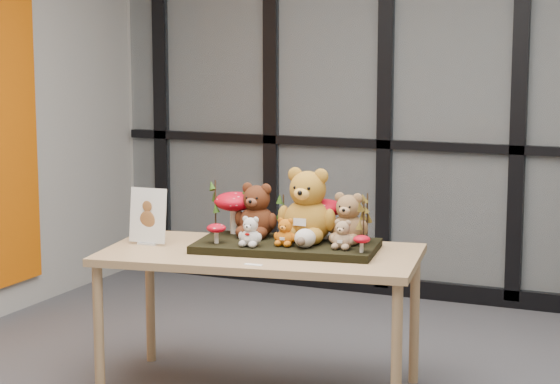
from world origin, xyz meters
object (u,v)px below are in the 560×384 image
at_px(bear_tan_back, 349,215).
at_px(bear_small_yellow, 285,230).
at_px(mushroom_back_right, 324,217).
at_px(diorama_tray, 287,246).
at_px(mushroom_back_left, 235,211).
at_px(bear_beige_small, 343,233).
at_px(plush_cream_hedgehog, 305,237).
at_px(sign_holder, 148,219).
at_px(bear_pooh_yellow, 308,201).
at_px(mushroom_front_left, 216,232).
at_px(bear_white_bow, 251,230).
at_px(mushroom_front_right, 362,243).
at_px(bear_brown_medium, 257,207).
at_px(display_table, 261,264).

relative_size(bear_tan_back, bear_small_yellow, 1.81).
distance_m(bear_tan_back, mushroom_back_right, 0.16).
bearing_deg(diorama_tray, mushroom_back_left, 153.04).
bearing_deg(bear_tan_back, bear_beige_small, -89.20).
xyz_separation_m(bear_tan_back, plush_cream_hedgehog, (-0.15, -0.20, -0.09)).
height_order(plush_cream_hedgehog, mushroom_back_right, mushroom_back_right).
distance_m(bear_beige_small, sign_holder, 1.02).
xyz_separation_m(bear_pooh_yellow, mushroom_front_left, (-0.39, -0.24, -0.15)).
distance_m(bear_white_bow, mushroom_front_right, 0.55).
relative_size(bear_brown_medium, bear_beige_small, 1.93).
xyz_separation_m(bear_brown_medium, mushroom_back_right, (0.33, 0.09, -0.04)).
bearing_deg(bear_small_yellow, bear_tan_back, 28.51).
relative_size(diorama_tray, bear_brown_medium, 2.95).
relative_size(bear_tan_back, mushroom_front_left, 2.56).
bearing_deg(mushroom_front_left, bear_tan_back, 24.98).
xyz_separation_m(mushroom_back_left, sign_holder, (-0.36, -0.26, -0.02)).
bearing_deg(diorama_tray, sign_holder, -176.80).
relative_size(plush_cream_hedgehog, mushroom_front_right, 1.13).
xyz_separation_m(display_table, diorama_tray, (0.11, 0.08, 0.09)).
relative_size(display_table, bear_pooh_yellow, 4.11).
height_order(mushroom_back_left, sign_holder, sign_holder).
bearing_deg(sign_holder, mushroom_back_left, 33.88).
bearing_deg(bear_pooh_yellow, mushroom_back_right, 48.38).
distance_m(bear_brown_medium, mushroom_front_right, 0.65).
height_order(bear_pooh_yellow, bear_brown_medium, bear_pooh_yellow).
bearing_deg(bear_beige_small, bear_white_bow, -174.07).
xyz_separation_m(bear_pooh_yellow, plush_cream_hedgehog, (0.05, -0.17, -0.15)).
bearing_deg(diorama_tray, bear_tan_back, 13.07).
bearing_deg(diorama_tray, bear_beige_small, -16.55).
bearing_deg(mushroom_back_left, plush_cream_hedgehog, -22.30).
bearing_deg(bear_brown_medium, bear_pooh_yellow, -8.14).
bearing_deg(bear_beige_small, sign_holder, 177.24).
xyz_separation_m(mushroom_front_left, mushroom_front_right, (0.73, 0.08, -0.01)).
height_order(bear_beige_small, mushroom_front_right, bear_beige_small).
xyz_separation_m(mushroom_back_left, mushroom_front_left, (0.03, -0.27, -0.07)).
bearing_deg(mushroom_front_right, plush_cream_hedgehog, -179.04).
distance_m(diorama_tray, mushroom_front_left, 0.36).
xyz_separation_m(bear_beige_small, mushroom_back_right, (-0.18, 0.21, 0.03)).
height_order(bear_tan_back, mushroom_front_right, bear_tan_back).
relative_size(bear_pooh_yellow, mushroom_front_right, 4.43).
distance_m(bear_pooh_yellow, bear_small_yellow, 0.21).
bearing_deg(bear_white_bow, bear_tan_back, 24.72).
relative_size(bear_brown_medium, bear_small_yellow, 1.99).
bearing_deg(mushroom_back_left, mushroom_front_left, -83.82).
distance_m(diorama_tray, bear_white_bow, 0.22).
bearing_deg(display_table, mushroom_front_right, -9.84).
distance_m(bear_brown_medium, mushroom_back_right, 0.34).
distance_m(diorama_tray, mushroom_back_left, 0.38).
relative_size(bear_small_yellow, bear_beige_small, 0.97).
distance_m(diorama_tray, bear_beige_small, 0.33).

